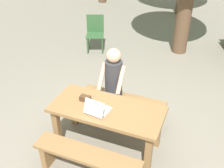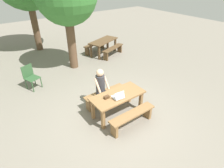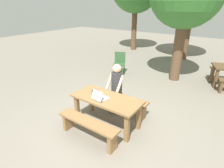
{
  "view_description": "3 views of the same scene",
  "coord_description": "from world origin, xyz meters",
  "px_view_note": "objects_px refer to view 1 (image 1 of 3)",
  "views": [
    {
      "loc": [
        1.2,
        -2.76,
        3.02
      ],
      "look_at": [
        -0.02,
        0.25,
        0.96
      ],
      "focal_mm": 42.73,
      "sensor_mm": 36.0,
      "label": 1
    },
    {
      "loc": [
        -2.77,
        -3.47,
        3.78
      ],
      "look_at": [
        -0.02,
        0.25,
        0.96
      ],
      "focal_mm": 29.63,
      "sensor_mm": 36.0,
      "label": 2
    },
    {
      "loc": [
        2.22,
        -2.96,
        2.68
      ],
      "look_at": [
        -0.02,
        0.25,
        0.96
      ],
      "focal_mm": 29.33,
      "sensor_mm": 36.0,
      "label": 3
    }
  ],
  "objects_px": {
    "person_seated": "(113,81)",
    "plastic_chair": "(95,32)",
    "picnic_table_front": "(107,114)",
    "laptop": "(97,109)",
    "small_pouch": "(85,98)"
  },
  "relations": [
    {
      "from": "person_seated",
      "to": "plastic_chair",
      "type": "distance_m",
      "value": 2.89
    },
    {
      "from": "laptop",
      "to": "person_seated",
      "type": "relative_size",
      "value": 0.25
    },
    {
      "from": "picnic_table_front",
      "to": "small_pouch",
      "type": "bearing_deg",
      "value": 173.14
    },
    {
      "from": "laptop",
      "to": "plastic_chair",
      "type": "relative_size",
      "value": 0.36
    },
    {
      "from": "picnic_table_front",
      "to": "small_pouch",
      "type": "xyz_separation_m",
      "value": [
        -0.37,
        0.04,
        0.16
      ]
    },
    {
      "from": "small_pouch",
      "to": "person_seated",
      "type": "xyz_separation_m",
      "value": [
        0.2,
        0.58,
        0.02
      ]
    },
    {
      "from": "picnic_table_front",
      "to": "laptop",
      "type": "xyz_separation_m",
      "value": [
        -0.09,
        -0.13,
        0.18
      ]
    },
    {
      "from": "picnic_table_front",
      "to": "laptop",
      "type": "relative_size",
      "value": 4.93
    },
    {
      "from": "picnic_table_front",
      "to": "person_seated",
      "type": "xyz_separation_m",
      "value": [
        -0.17,
        0.63,
        0.18
      ]
    },
    {
      "from": "laptop",
      "to": "small_pouch",
      "type": "distance_m",
      "value": 0.33
    },
    {
      "from": "picnic_table_front",
      "to": "small_pouch",
      "type": "relative_size",
      "value": 10.49
    },
    {
      "from": "laptop",
      "to": "small_pouch",
      "type": "relative_size",
      "value": 2.13
    },
    {
      "from": "person_seated",
      "to": "plastic_chair",
      "type": "bearing_deg",
      "value": 121.0
    },
    {
      "from": "laptop",
      "to": "plastic_chair",
      "type": "distance_m",
      "value": 3.6
    },
    {
      "from": "picnic_table_front",
      "to": "laptop",
      "type": "height_order",
      "value": "laptop"
    }
  ]
}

